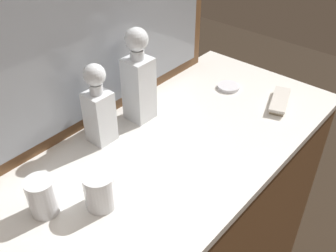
# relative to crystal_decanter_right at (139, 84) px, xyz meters

# --- Properties ---
(dresser) EXTENTS (1.26, 0.59, 0.94)m
(dresser) POSITION_rel_crystal_decanter_right_xyz_m (-0.06, -0.18, -0.59)
(dresser) COLOR brown
(dresser) RESTS_ON ground_plane
(dresser_mirror) EXTENTS (1.01, 0.03, 0.72)m
(dresser_mirror) POSITION_rel_crystal_decanter_right_xyz_m (-0.06, 0.10, 0.23)
(dresser_mirror) COLOR brown
(dresser_mirror) RESTS_ON dresser
(crystal_decanter_right) EXTENTS (0.08, 0.08, 0.31)m
(crystal_decanter_right) POSITION_rel_crystal_decanter_right_xyz_m (0.00, 0.00, 0.00)
(crystal_decanter_right) COLOR white
(crystal_decanter_right) RESTS_ON dresser
(crystal_decanter_rear) EXTENTS (0.07, 0.07, 0.25)m
(crystal_decanter_rear) POSITION_rel_crystal_decanter_right_xyz_m (-0.16, 0.01, -0.02)
(crystal_decanter_rear) COLOR white
(crystal_decanter_rear) RESTS_ON dresser
(crystal_tumbler_center) EXTENTS (0.07, 0.07, 0.10)m
(crystal_tumbler_center) POSITION_rel_crystal_decanter_right_xyz_m (-0.44, -0.11, -0.08)
(crystal_tumbler_center) COLOR white
(crystal_tumbler_center) RESTS_ON dresser
(crystal_tumbler_far_left) EXTENTS (0.08, 0.08, 0.10)m
(crystal_tumbler_far_left) POSITION_rel_crystal_decanter_right_xyz_m (-0.34, -0.19, -0.08)
(crystal_tumbler_far_left) COLOR white
(crystal_tumbler_far_left) RESTS_ON dresser
(silver_brush_right) EXTENTS (0.17, 0.11, 0.02)m
(silver_brush_right) POSITION_rel_crystal_decanter_right_xyz_m (0.37, -0.32, -0.11)
(silver_brush_right) COLOR #B7A88C
(silver_brush_right) RESTS_ON dresser
(porcelain_dish) EXTENTS (0.08, 0.08, 0.01)m
(porcelain_dish) POSITION_rel_crystal_decanter_right_xyz_m (0.35, -0.12, -0.12)
(porcelain_dish) COLOR silver
(porcelain_dish) RESTS_ON dresser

